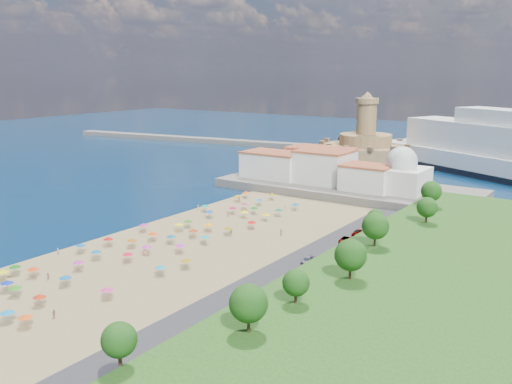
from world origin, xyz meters
The scene contains 11 objects.
ground centered at (0.00, 0.00, 0.00)m, with size 700.00×700.00×0.00m, color #071938.
terrace centered at (10.00, 73.00, 1.50)m, with size 90.00×36.00×3.00m, color #59544C.
jetty centered at (-12.00, 108.00, 1.20)m, with size 18.00×70.00×2.40m, color #59544C.
breakwater centered at (-110.00, 153.00, 1.30)m, with size 200.00×7.00×2.60m, color #59544C.
waterfront_buildings centered at (-3.05, 73.64, 7.88)m, with size 57.00×29.00×11.00m.
domed_building centered at (30.00, 71.00, 8.97)m, with size 16.00×16.00×15.00m.
fortress centered at (-12.00, 138.00, 6.68)m, with size 40.00×40.00×32.40m.
beach_parasols centered at (-1.30, -11.10, 2.15)m, with size 31.63×115.33×2.20m.
beachgoers centered at (0.80, 0.93, 1.10)m, with size 36.53×97.43×1.84m.
parked_cars centered at (36.00, 13.58, 1.36)m, with size 2.63×30.29×1.41m.
hillside_trees centered at (49.99, -7.24, 10.10)m, with size 15.98×111.13×7.36m.
Camera 1 is at (94.07, -106.62, 42.76)m, focal length 40.00 mm.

